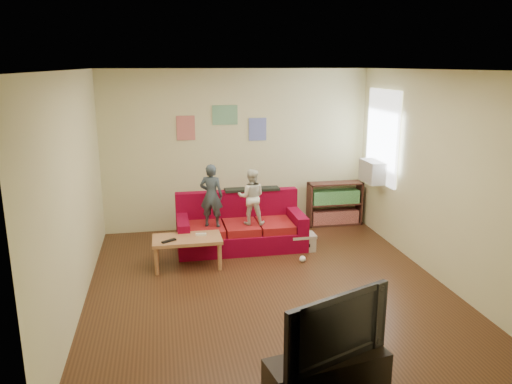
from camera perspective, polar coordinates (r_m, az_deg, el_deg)
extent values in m
cube|color=#4B2A16|center=(6.51, 1.35, -10.78)|extent=(4.50, 5.00, 0.01)
cube|color=white|center=(5.89, 1.51, 13.83)|extent=(4.50, 5.00, 0.01)
cube|color=beige|center=(8.47, -2.18, 4.78)|extent=(4.50, 0.01, 2.70)
cube|color=beige|center=(3.76, 9.63, -7.89)|extent=(4.50, 0.01, 2.70)
cube|color=beige|center=(6.01, -20.10, -0.10)|extent=(0.01, 5.00, 2.70)
cube|color=beige|center=(6.89, 20.10, 1.67)|extent=(0.01, 5.00, 2.70)
cube|color=maroon|center=(7.76, -1.76, -5.32)|extent=(1.94, 0.87, 0.29)
cube|color=maroon|center=(7.96, -2.18, -1.69)|extent=(1.94, 0.17, 0.53)
cube|color=maroon|center=(7.59, -8.38, -3.80)|extent=(0.17, 0.87, 0.24)
cube|color=maroon|center=(7.85, 4.61, -3.07)|extent=(0.17, 0.87, 0.24)
cube|color=maroon|center=(7.57, -5.67, -4.27)|extent=(0.50, 0.66, 0.12)
cube|color=maroon|center=(7.63, -1.69, -4.05)|extent=(0.50, 0.66, 0.12)
cube|color=maroon|center=(7.73, 2.20, -3.82)|extent=(0.50, 0.66, 0.12)
cube|color=black|center=(7.93, -0.47, 0.32)|extent=(0.87, 0.21, 0.04)
imported|color=#2F3B41|center=(7.39, -5.12, -0.41)|extent=(0.40, 0.33, 0.95)
imported|color=silver|center=(7.48, -0.54, -0.56)|extent=(0.47, 0.40, 0.85)
cube|color=#B97C4C|center=(7.03, -7.89, -5.36)|extent=(0.95, 0.52, 0.05)
cylinder|color=#B97C4C|center=(6.90, -11.31, -7.80)|extent=(0.06, 0.06, 0.38)
cylinder|color=#B97C4C|center=(6.93, -4.17, -7.43)|extent=(0.06, 0.06, 0.38)
cylinder|color=#B97C4C|center=(7.29, -11.30, -6.55)|extent=(0.06, 0.06, 0.38)
cylinder|color=#B97C4C|center=(7.33, -4.57, -6.20)|extent=(0.06, 0.06, 0.38)
cube|color=black|center=(6.89, -9.93, -5.52)|extent=(0.20, 0.16, 0.02)
cube|color=white|center=(7.07, -6.30, -4.84)|extent=(0.15, 0.05, 0.03)
cube|color=#4A271E|center=(8.76, 6.12, -1.47)|extent=(0.03, 0.29, 0.76)
cube|color=#4A271E|center=(9.07, 11.72, -1.14)|extent=(0.03, 0.29, 0.76)
cube|color=#4A271E|center=(9.01, 8.88, -3.55)|extent=(0.95, 0.29, 0.03)
cube|color=#4A271E|center=(8.81, 9.06, 0.99)|extent=(0.95, 0.29, 0.03)
cube|color=#4A271E|center=(8.90, 8.97, -1.30)|extent=(0.90, 0.29, 0.02)
cube|color=brown|center=(8.97, 8.91, -2.77)|extent=(0.84, 0.24, 0.23)
cube|color=#3F8C43|center=(8.87, 9.00, -0.52)|extent=(0.84, 0.24, 0.23)
cube|color=white|center=(8.26, 14.25, 6.14)|extent=(0.04, 1.08, 1.48)
cube|color=#B7B2A3|center=(8.30, 13.26, 2.31)|extent=(0.28, 0.55, 0.35)
cube|color=#D87266|center=(8.31, -8.03, 7.25)|extent=(0.30, 0.01, 0.40)
cube|color=#72B27F|center=(8.35, -3.57, 8.78)|extent=(0.42, 0.01, 0.32)
cube|color=#727FCC|center=(8.46, 0.18, 7.18)|extent=(0.30, 0.01, 0.38)
cube|color=beige|center=(7.69, 5.33, -5.87)|extent=(0.36, 0.27, 0.22)
cube|color=beige|center=(7.65, 5.35, -4.95)|extent=(0.38, 0.29, 0.04)
cube|color=black|center=(7.56, 5.62, -6.16)|extent=(0.16, 0.00, 0.05)
cube|color=black|center=(4.53, 8.12, -20.27)|extent=(1.11, 0.54, 0.40)
imported|color=black|center=(4.26, 8.36, -14.72)|extent=(1.02, 0.53, 0.60)
sphere|color=white|center=(7.26, 5.35, -7.63)|extent=(0.12, 0.12, 0.09)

